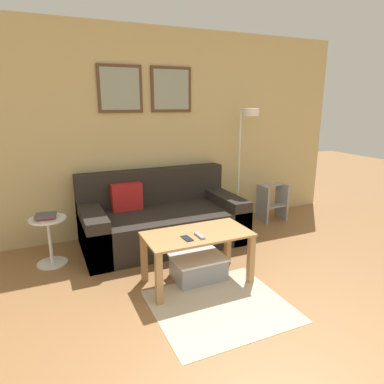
{
  "coord_description": "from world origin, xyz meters",
  "views": [
    {
      "loc": [
        -1.33,
        -0.9,
        1.67
      ],
      "look_at": [
        -0.07,
        1.91,
        0.85
      ],
      "focal_mm": 32.0,
      "sensor_mm": 36.0,
      "label": 1
    }
  ],
  "objects_px": {
    "coffee_table": "(197,243)",
    "side_table": "(50,237)",
    "step_stool": "(272,201)",
    "storage_bin": "(198,267)",
    "book_stack": "(46,216)",
    "floor_lamp": "(246,143)",
    "couch": "(161,220)",
    "remote_control": "(200,236)",
    "cell_phone": "(187,238)"
  },
  "relations": [
    {
      "from": "couch",
      "to": "side_table",
      "type": "bearing_deg",
      "value": -175.57
    },
    {
      "from": "book_stack",
      "to": "couch",
      "type": "bearing_deg",
      "value": 4.73
    },
    {
      "from": "remote_control",
      "to": "step_stool",
      "type": "bearing_deg",
      "value": 34.23
    },
    {
      "from": "floor_lamp",
      "to": "side_table",
      "type": "height_order",
      "value": "floor_lamp"
    },
    {
      "from": "couch",
      "to": "floor_lamp",
      "type": "xyz_separation_m",
      "value": [
        1.26,
        0.14,
        0.85
      ]
    },
    {
      "from": "floor_lamp",
      "to": "side_table",
      "type": "distance_m",
      "value": 2.66
    },
    {
      "from": "storage_bin",
      "to": "cell_phone",
      "type": "distance_m",
      "value": 0.44
    },
    {
      "from": "storage_bin",
      "to": "step_stool",
      "type": "height_order",
      "value": "step_stool"
    },
    {
      "from": "cell_phone",
      "to": "step_stool",
      "type": "xyz_separation_m",
      "value": [
        1.88,
        1.25,
        -0.22
      ]
    },
    {
      "from": "floor_lamp",
      "to": "remote_control",
      "type": "relative_size",
      "value": 10.55
    },
    {
      "from": "storage_bin",
      "to": "cell_phone",
      "type": "xyz_separation_m",
      "value": [
        -0.18,
        -0.14,
        0.38
      ]
    },
    {
      "from": "floor_lamp",
      "to": "step_stool",
      "type": "relative_size",
      "value": 3.04
    },
    {
      "from": "side_table",
      "to": "cell_phone",
      "type": "xyz_separation_m",
      "value": [
        1.11,
        -1.04,
        0.19
      ]
    },
    {
      "from": "floor_lamp",
      "to": "remote_control",
      "type": "xyz_separation_m",
      "value": [
        -1.29,
        -1.28,
        -0.63
      ]
    },
    {
      "from": "storage_bin",
      "to": "side_table",
      "type": "height_order",
      "value": "side_table"
    },
    {
      "from": "coffee_table",
      "to": "book_stack",
      "type": "xyz_separation_m",
      "value": [
        -1.26,
        0.95,
        0.15
      ]
    },
    {
      "from": "coffee_table",
      "to": "book_stack",
      "type": "height_order",
      "value": "book_stack"
    },
    {
      "from": "floor_lamp",
      "to": "remote_control",
      "type": "bearing_deg",
      "value": -135.05
    },
    {
      "from": "coffee_table",
      "to": "storage_bin",
      "type": "relative_size",
      "value": 1.97
    },
    {
      "from": "coffee_table",
      "to": "side_table",
      "type": "distance_m",
      "value": 1.58
    },
    {
      "from": "book_stack",
      "to": "step_stool",
      "type": "bearing_deg",
      "value": 4.01
    },
    {
      "from": "coffee_table",
      "to": "cell_phone",
      "type": "distance_m",
      "value": 0.2
    },
    {
      "from": "book_stack",
      "to": "side_table",
      "type": "bearing_deg",
      "value": 36.85
    },
    {
      "from": "floor_lamp",
      "to": "step_stool",
      "type": "height_order",
      "value": "floor_lamp"
    },
    {
      "from": "couch",
      "to": "cell_phone",
      "type": "height_order",
      "value": "couch"
    },
    {
      "from": "side_table",
      "to": "step_stool",
      "type": "xyz_separation_m",
      "value": [
        2.99,
        0.2,
        -0.03
      ]
    },
    {
      "from": "couch",
      "to": "side_table",
      "type": "distance_m",
      "value": 1.27
    },
    {
      "from": "couch",
      "to": "cell_phone",
      "type": "distance_m",
      "value": 1.17
    },
    {
      "from": "couch",
      "to": "step_stool",
      "type": "height_order",
      "value": "couch"
    },
    {
      "from": "coffee_table",
      "to": "cell_phone",
      "type": "relative_size",
      "value": 7.06
    },
    {
      "from": "storage_bin",
      "to": "remote_control",
      "type": "relative_size",
      "value": 3.34
    },
    {
      "from": "couch",
      "to": "step_stool",
      "type": "bearing_deg",
      "value": 3.48
    },
    {
      "from": "coffee_table",
      "to": "floor_lamp",
      "type": "xyz_separation_m",
      "value": [
        1.27,
        1.2,
        0.74
      ]
    },
    {
      "from": "couch",
      "to": "storage_bin",
      "type": "distance_m",
      "value": 1.02
    },
    {
      "from": "floor_lamp",
      "to": "couch",
      "type": "bearing_deg",
      "value": -173.61
    },
    {
      "from": "book_stack",
      "to": "cell_phone",
      "type": "distance_m",
      "value": 1.53
    },
    {
      "from": "floor_lamp",
      "to": "step_stool",
      "type": "bearing_deg",
      "value": -4.37
    },
    {
      "from": "couch",
      "to": "remote_control",
      "type": "xyz_separation_m",
      "value": [
        -0.03,
        -1.14,
        0.22
      ]
    },
    {
      "from": "floor_lamp",
      "to": "cell_phone",
      "type": "bearing_deg",
      "value": -137.71
    },
    {
      "from": "storage_bin",
      "to": "side_table",
      "type": "relative_size",
      "value": 0.98
    },
    {
      "from": "floor_lamp",
      "to": "storage_bin",
      "type": "bearing_deg",
      "value": -137.11
    },
    {
      "from": "couch",
      "to": "cell_phone",
      "type": "relative_size",
      "value": 13.49
    },
    {
      "from": "cell_phone",
      "to": "couch",
      "type": "bearing_deg",
      "value": 78.73
    },
    {
      "from": "side_table",
      "to": "remote_control",
      "type": "bearing_deg",
      "value": -40.3
    },
    {
      "from": "storage_bin",
      "to": "book_stack",
      "type": "relative_size",
      "value": 2.26
    },
    {
      "from": "storage_bin",
      "to": "floor_lamp",
      "type": "height_order",
      "value": "floor_lamp"
    },
    {
      "from": "storage_bin",
      "to": "book_stack",
      "type": "height_order",
      "value": "book_stack"
    },
    {
      "from": "couch",
      "to": "remote_control",
      "type": "bearing_deg",
      "value": -91.46
    },
    {
      "from": "floor_lamp",
      "to": "book_stack",
      "type": "xyz_separation_m",
      "value": [
        -2.53,
        -0.25,
        -0.59
      ]
    },
    {
      "from": "remote_control",
      "to": "storage_bin",
      "type": "bearing_deg",
      "value": 67.76
    }
  ]
}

